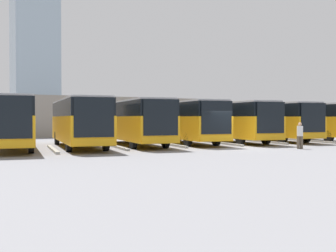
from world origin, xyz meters
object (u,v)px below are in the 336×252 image
(bus_5, at_px, (79,121))
(bus_6, at_px, (11,121))
(bus_0, at_px, (310,120))
(bus_2, at_px, (230,120))
(pedestrian, at_px, (300,135))
(bus_1, at_px, (268,120))
(bus_3, at_px, (183,120))
(bus_4, at_px, (135,121))

(bus_5, xyz_separation_m, bus_6, (4.35, -0.37, 0.00))
(bus_0, height_order, bus_2, same)
(bus_2, relative_size, pedestrian, 7.09)
(bus_0, xyz_separation_m, bus_6, (26.11, -0.62, 0.00))
(bus_0, height_order, bus_5, same)
(bus_1, height_order, bus_6, same)
(bus_5, bearing_deg, bus_1, -169.99)
(bus_2, bearing_deg, bus_6, 8.33)
(bus_2, height_order, bus_3, same)
(bus_6, bearing_deg, bus_4, -171.38)
(bus_0, distance_m, bus_3, 13.10)
(bus_5, xyz_separation_m, pedestrian, (-12.37, 8.15, -0.91))
(bus_0, bearing_deg, bus_2, 4.04)
(bus_0, relative_size, bus_3, 1.00)
(pedestrian, bearing_deg, bus_6, -179.37)
(bus_2, bearing_deg, bus_5, 9.98)
(bus_0, relative_size, bus_2, 1.00)
(bus_3, bearing_deg, bus_2, -176.88)
(bus_0, bearing_deg, bus_6, 6.90)
(bus_6, relative_size, pedestrian, 7.09)
(bus_3, relative_size, pedestrian, 7.09)
(bus_1, distance_m, bus_5, 17.42)
(bus_0, height_order, bus_3, same)
(bus_4, bearing_deg, bus_1, -171.26)
(bus_2, xyz_separation_m, bus_4, (8.70, -0.03, 0.00))
(bus_3, bearing_deg, pedestrian, 120.56)
(bus_4, distance_m, pedestrian, 11.77)
(bus_3, distance_m, bus_4, 4.37)
(bus_3, bearing_deg, bus_6, 10.07)
(bus_3, distance_m, bus_5, 8.74)
(bus_1, distance_m, bus_6, 21.76)
(bus_0, bearing_deg, bus_4, 6.04)
(bus_4, relative_size, bus_6, 1.00)
(bus_1, height_order, bus_3, same)
(bus_5, relative_size, pedestrian, 7.09)
(bus_2, height_order, pedestrian, bus_2)
(bus_3, bearing_deg, bus_1, -173.39)
(bus_2, relative_size, bus_3, 1.00)
(bus_2, bearing_deg, bus_4, 8.04)
(bus_1, bearing_deg, bus_6, 8.69)
(bus_5, height_order, bus_6, same)
(pedestrian, bearing_deg, bus_0, 67.66)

